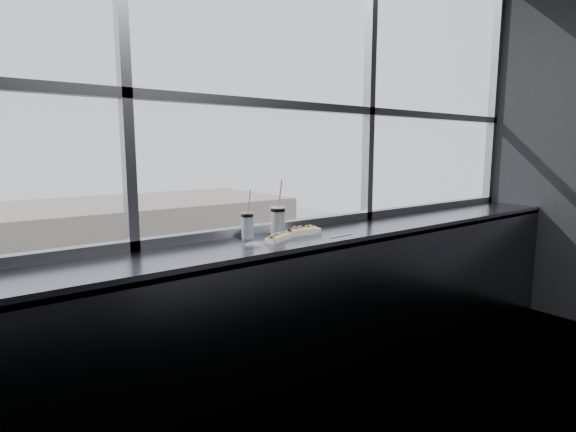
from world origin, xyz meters
TOP-DOWN VIEW (x-y plane):
  - wall_back_lower at (0.00, 1.50)m, footprint 6.00×0.00m
  - window_glass at (0.00, 1.52)m, footprint 6.00×0.00m
  - window_mullions at (0.00, 1.50)m, footprint 6.00×0.08m
  - counter at (0.00, 1.23)m, footprint 6.00×0.55m
  - counter_fascia at (0.00, 0.97)m, footprint 6.00×0.04m
  - hotdog_tray_left at (-0.16, 1.19)m, footprint 0.23×0.16m
  - hotdog_tray_right at (0.09, 1.26)m, footprint 0.27×0.11m
  - soda_cup_left at (-0.27, 1.39)m, footprint 0.09×0.09m
  - soda_cup_right at (-0.07, 1.32)m, footprint 0.11×0.11m
  - loose_straw at (0.28, 1.06)m, footprint 0.21×0.02m
  - wrapper at (-0.38, 1.16)m, footprint 0.11×0.08m
  - street_asphalt at (0.00, 21.50)m, footprint 80.00×10.00m
  - far_sidewalk at (0.00, 29.50)m, footprint 80.00×6.00m
  - car_far_b at (1.08, 25.50)m, footprint 2.82×6.28m
  - car_far_c at (11.04, 25.50)m, footprint 3.13×6.74m
  - pedestrian_d at (8.35, 29.85)m, footprint 0.66×0.88m
  - pedestrian_c at (6.32, 29.53)m, footprint 0.65×0.87m
  - tree_center at (1.11, 29.50)m, footprint 2.97×2.97m
  - tree_right at (10.93, 29.50)m, footprint 3.12×3.12m

SIDE VIEW (x-z plane):
  - far_sidewalk at x=0.00m, z-range -11.00..-10.96m
  - street_asphalt at x=0.00m, z-range -11.00..-10.94m
  - pedestrian_c at x=6.32m, z-range -10.96..-9.01m
  - pedestrian_d at x=8.35m, z-range -10.96..-8.98m
  - car_far_b at x=1.08m, z-range -10.94..-8.88m
  - car_far_c at x=11.04m, z-range -10.94..-8.74m
  - tree_center at x=1.11m, z-range -10.17..-5.54m
  - tree_right at x=10.93m, z-range -10.13..-5.25m
  - wall_back_lower at x=0.00m, z-range -2.45..3.55m
  - counter_fascia at x=0.00m, z-range 0.03..1.07m
  - counter at x=0.00m, z-range 1.04..1.10m
  - loose_straw at x=0.28m, z-range 1.10..1.11m
  - wrapper at x=-0.38m, z-range 1.10..1.13m
  - hotdog_tray_left at x=-0.16m, z-range 1.09..1.15m
  - hotdog_tray_right at x=0.09m, z-range 1.09..1.16m
  - soda_cup_left at x=-0.27m, z-range 1.03..1.36m
  - soda_cup_right at x=-0.07m, z-range 1.02..1.41m
  - window_glass at x=0.00m, z-range -0.70..5.30m
  - window_mullions at x=0.00m, z-range 1.10..3.50m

